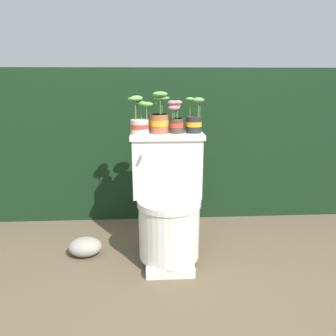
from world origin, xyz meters
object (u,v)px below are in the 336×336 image
Objects in this scene: potted_plant_middle at (176,120)px; potted_plant_midright at (194,121)px; potted_plant_midleft at (160,118)px; garden_stone at (85,247)px; toilet at (168,204)px; potted_plant_left at (140,121)px.

potted_plant_middle is 0.11m from potted_plant_midright.
potted_plant_midleft is at bearing -179.44° from potted_plant_midright.
potted_plant_midright is 1.05m from garden_stone.
potted_plant_midright is at bearing 42.63° from toilet.
potted_plant_middle is at bearing 10.42° from garden_stone.
potted_plant_midleft is (0.12, 0.04, 0.01)m from potted_plant_left.
potted_plant_midleft is 0.10m from potted_plant_middle.
potted_plant_middle is (0.06, 0.14, 0.49)m from toilet.
potted_plant_midleft is at bearing 17.31° from potted_plant_left.
potted_plant_left is at bearing 12.46° from garden_stone.
potted_plant_midleft is 1.20× the size of garden_stone.
toilet is at bearing -137.37° from potted_plant_midright.
potted_plant_midright is at bearing 6.15° from potted_plant_middle.
garden_stone is (-0.48, -0.12, -0.80)m from potted_plant_midleft.
garden_stone is (-0.58, -0.11, -0.79)m from potted_plant_middle.
potted_plant_midleft is at bearing 106.18° from toilet.
potted_plant_left is 1.14× the size of potted_plant_middle.
potted_plant_middle is at bearing -5.61° from potted_plant_midleft.
potted_plant_left is 0.13m from potted_plant_midleft.
potted_plant_left reaches higher than garden_stone.
potted_plant_midleft is at bearing 174.39° from potted_plant_middle.
toilet is 3.35× the size of potted_plant_left.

